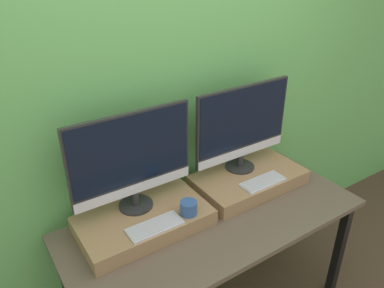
# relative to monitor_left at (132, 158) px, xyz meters

# --- Properties ---
(wall_back) EXTENTS (8.00, 0.04, 2.60)m
(wall_back) POSITION_rel_monitor_left_xyz_m (0.37, 0.22, 0.13)
(wall_back) COLOR #66B75B
(wall_back) RESTS_ON ground_plane
(workbench) EXTENTS (1.69, 0.75, 0.79)m
(workbench) POSITION_rel_monitor_left_xyz_m (0.37, -0.23, -0.47)
(workbench) COLOR brown
(workbench) RESTS_ON ground_plane
(wooden_riser_left) EXTENTS (0.69, 0.39, 0.09)m
(wooden_riser_left) POSITION_rel_monitor_left_xyz_m (-0.00, -0.09, -0.34)
(wooden_riser_left) COLOR #99754C
(wooden_riser_left) RESTS_ON workbench
(monitor_left) EXTENTS (0.67, 0.19, 0.55)m
(monitor_left) POSITION_rel_monitor_left_xyz_m (0.00, 0.00, 0.00)
(monitor_left) COLOR #282828
(monitor_left) RESTS_ON wooden_riser_left
(keyboard_left) EXTENTS (0.28, 0.12, 0.01)m
(keyboard_left) POSITION_rel_monitor_left_xyz_m (-0.00, -0.21, -0.29)
(keyboard_left) COLOR silver
(keyboard_left) RESTS_ON wooden_riser_left
(mug) EXTENTS (0.09, 0.09, 0.08)m
(mug) POSITION_rel_monitor_left_xyz_m (0.20, -0.21, -0.26)
(mug) COLOR #335693
(mug) RESTS_ON wooden_riser_left
(wooden_riser_right) EXTENTS (0.69, 0.39, 0.09)m
(wooden_riser_right) POSITION_rel_monitor_left_xyz_m (0.73, -0.09, -0.34)
(wooden_riser_right) COLOR #99754C
(wooden_riser_right) RESTS_ON workbench
(monitor_right) EXTENTS (0.67, 0.19, 0.55)m
(monitor_right) POSITION_rel_monitor_left_xyz_m (0.73, 0.00, 0.00)
(monitor_right) COLOR #282828
(monitor_right) RESTS_ON wooden_riser_right
(keyboard_right) EXTENTS (0.28, 0.12, 0.01)m
(keyboard_right) POSITION_rel_monitor_left_xyz_m (0.73, -0.21, -0.29)
(keyboard_right) COLOR silver
(keyboard_right) RESTS_ON wooden_riser_right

